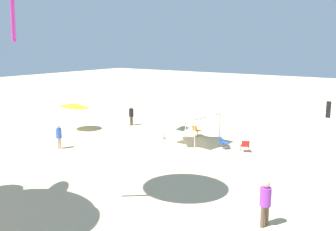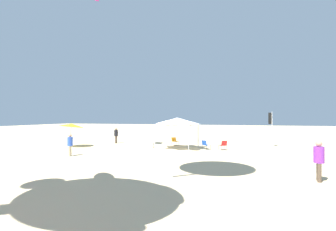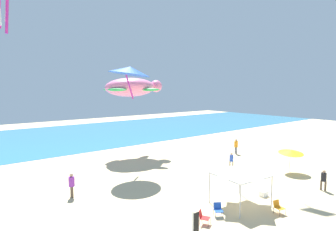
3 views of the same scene
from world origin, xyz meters
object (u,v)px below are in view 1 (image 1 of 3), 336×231
at_px(beach_umbrella, 75,105).
at_px(folding_chair_near_cooler, 223,142).
at_px(banner_flag, 329,120).
at_px(person_by_tent, 265,200).
at_px(folding_chair_left_of_tent, 196,130).
at_px(folding_chair_facing_ocean, 245,145).
at_px(person_watching_sky, 131,114).
at_px(cooler_box, 161,136).
at_px(canopy_tent, 190,110).
at_px(person_kite_handler, 59,135).

distance_m(beach_umbrella, folding_chair_near_cooler, 12.63).
xyz_separation_m(banner_flag, person_by_tent, (-0.41, 12.60, -0.95)).
bearing_deg(folding_chair_left_of_tent, beach_umbrella, 36.34).
relative_size(folding_chair_facing_ocean, person_watching_sky, 0.49).
bearing_deg(person_watching_sky, person_by_tent, -138.82).
bearing_deg(cooler_box, folding_chair_facing_ocean, -178.88).
bearing_deg(folding_chair_left_of_tent, canopy_tent, 123.08).
bearing_deg(folding_chair_left_of_tent, banner_flag, -157.13).
bearing_deg(person_kite_handler, cooler_box, -58.07).
distance_m(folding_chair_near_cooler, person_by_tent, 10.82).
height_order(canopy_tent, person_watching_sky, canopy_tent).
height_order(beach_umbrella, person_kite_handler, beach_umbrella).
bearing_deg(folding_chair_near_cooler, person_watching_sky, 20.31).
relative_size(folding_chair_facing_ocean, cooler_box, 1.30).
distance_m(beach_umbrella, person_by_tent, 19.95).
bearing_deg(cooler_box, person_kite_handler, 57.46).
bearing_deg(person_kite_handler, beach_umbrella, 11.42).
xyz_separation_m(canopy_tent, folding_chair_left_of_tent, (0.86, -2.38, -1.97)).
relative_size(canopy_tent, beach_umbrella, 1.43).
bearing_deg(cooler_box, folding_chair_left_of_tent, -129.74).
bearing_deg(person_by_tent, beach_umbrella, -102.15).
height_order(beach_umbrella, cooler_box, beach_umbrella).
distance_m(cooler_box, banner_flag, 11.69).
bearing_deg(folding_chair_facing_ocean, person_by_tent, 88.08).
bearing_deg(person_watching_sky, beach_umbrella, 133.74).
xyz_separation_m(banner_flag, person_kite_handler, (14.86, 9.89, -1.07)).
xyz_separation_m(canopy_tent, person_watching_sky, (7.42, -2.50, -1.46)).
xyz_separation_m(person_by_tent, person_watching_sky, (16.08, -11.15, -0.08)).
height_order(person_watching_sky, person_kite_handler, person_watching_sky).
bearing_deg(cooler_box, person_by_tent, 141.95).
xyz_separation_m(canopy_tent, cooler_box, (2.67, -0.21, -2.24)).
distance_m(beach_umbrella, cooler_box, 7.70).
distance_m(folding_chair_near_cooler, person_kite_handler, 10.97).
bearing_deg(folding_chair_facing_ocean, cooler_box, -28.23).
height_order(canopy_tent, beach_umbrella, canopy_tent).
bearing_deg(folding_chair_left_of_tent, person_kite_handler, 68.60).
bearing_deg(canopy_tent, beach_umbrella, 8.61).
relative_size(folding_chair_near_cooler, folding_chair_left_of_tent, 1.00).
height_order(canopy_tent, folding_chair_facing_ocean, canopy_tent).
bearing_deg(folding_chair_near_cooler, folding_chair_facing_ocean, -141.04).
distance_m(canopy_tent, banner_flag, 9.17).
bearing_deg(beach_umbrella, person_watching_sky, -122.18).
height_order(beach_umbrella, folding_chair_facing_ocean, beach_umbrella).
distance_m(folding_chair_facing_ocean, person_by_tent, 10.16).
bearing_deg(person_watching_sky, person_kite_handler, 171.48).
bearing_deg(folding_chair_left_of_tent, folding_chair_near_cooler, 159.99).
distance_m(folding_chair_near_cooler, folding_chair_left_of_tent, 4.00).
relative_size(folding_chair_left_of_tent, person_by_tent, 0.45).
bearing_deg(person_watching_sky, folding_chair_near_cooler, -117.16).
distance_m(folding_chair_facing_ocean, person_kite_handler, 12.33).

